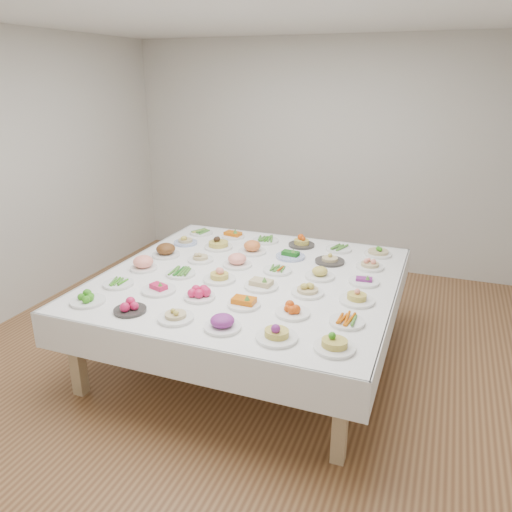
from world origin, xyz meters
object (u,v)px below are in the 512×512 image
(display_table, at_px, (250,283))
(dish_0, at_px, (87,296))
(dish_18, at_px, (166,249))
(dish_35, at_px, (378,248))

(display_table, bearing_deg, dish_0, -135.29)
(display_table, xyz_separation_m, dish_18, (-0.92, 0.18, 0.13))
(display_table, relative_size, dish_0, 9.53)
(display_table, xyz_separation_m, dish_0, (-0.93, -0.92, 0.11))
(dish_0, bearing_deg, dish_35, 44.58)
(dish_0, xyz_separation_m, dish_35, (1.86, 1.84, 0.02))
(dish_0, distance_m, dish_18, 1.10)
(display_table, relative_size, dish_18, 9.44)
(dish_18, bearing_deg, dish_0, -90.65)
(display_table, distance_m, dish_0, 1.31)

